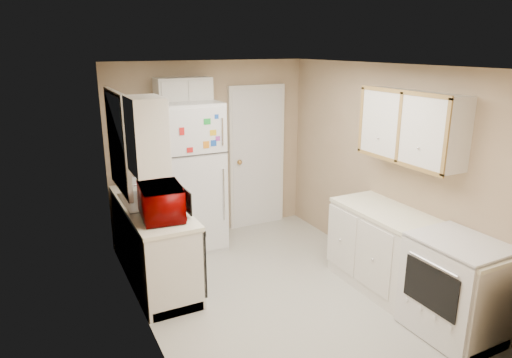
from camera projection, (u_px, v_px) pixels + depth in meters
name	position (u px, v px, depth m)	size (l,w,h in m)	color
floor	(276.00, 291.00, 4.99)	(3.80, 3.80, 0.00)	beige
ceiling	(280.00, 66.00, 4.31)	(3.80, 3.80, 0.00)	white
wall_left	(141.00, 208.00, 4.05)	(3.80, 3.80, 0.00)	tan
wall_right	(384.00, 170.00, 5.25)	(3.80, 3.80, 0.00)	tan
wall_back	(210.00, 150.00, 6.28)	(2.80, 2.80, 0.00)	tan
wall_front	(418.00, 263.00, 3.02)	(2.80, 2.80, 0.00)	tan
left_counter	(153.00, 242.00, 5.16)	(0.60, 1.80, 0.90)	silver
dishwasher	(195.00, 254.00, 4.76)	(0.03, 0.58, 0.72)	black
sink	(148.00, 204.00, 5.17)	(0.54, 0.74, 0.16)	gray
microwave	(162.00, 203.00, 4.61)	(0.33, 0.59, 0.40)	#810100
soap_bottle	(131.00, 179.00, 5.61)	(0.09, 0.09, 0.19)	white
window_blinds	(119.00, 142.00, 4.85)	(0.10, 0.98, 1.08)	silver
upper_cabinet_left	(147.00, 135.00, 4.13)	(0.30, 0.45, 0.70)	silver
refrigerator	(188.00, 176.00, 5.89)	(0.79, 0.77, 1.92)	silver
cabinet_over_fridge	(183.00, 94.00, 5.75)	(0.70, 0.30, 0.40)	silver
interior_door	(257.00, 158.00, 6.60)	(0.86, 0.06, 2.08)	silver
right_counter	(409.00, 263.00, 4.65)	(0.60, 2.00, 0.90)	silver
stove	(455.00, 287.00, 4.14)	(0.63, 0.77, 0.94)	silver
upper_cabinet_right	(411.00, 126.00, 4.59)	(0.30, 1.20, 0.70)	silver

